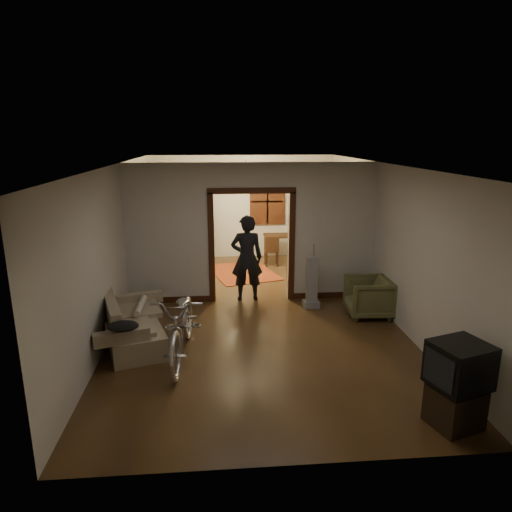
{
  "coord_description": "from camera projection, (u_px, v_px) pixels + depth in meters",
  "views": [
    {
      "loc": [
        -0.67,
        -8.2,
        3.29
      ],
      "look_at": [
        0.0,
        -0.3,
        1.2
      ],
      "focal_mm": 32.0,
      "sensor_mm": 36.0,
      "label": 1
    }
  ],
  "objects": [
    {
      "name": "tv_stand",
      "position": [
        455.0,
        407.0,
        5.3
      ],
      "size": [
        0.65,
        0.62,
        0.48
      ],
      "primitive_type": "cube",
      "rotation": [
        0.0,
        0.0,
        0.31
      ],
      "color": "black",
      "rests_on": "floor"
    },
    {
      "name": "locker",
      "position": [
        193.0,
        226.0,
        12.19
      ],
      "size": [
        1.08,
        0.8,
        1.92
      ],
      "primitive_type": "cube",
      "rotation": [
        0.0,
        0.0,
        -0.3
      ],
      "color": "#252F1C",
      "rests_on": "floor"
    },
    {
      "name": "light_switch",
      "position": [
        304.0,
        240.0,
        9.21
      ],
      "size": [
        0.08,
        0.01,
        0.12
      ],
      "primitive_type": "cube",
      "color": "silver",
      "rests_on": "partition_wall"
    },
    {
      "name": "partition_wall",
      "position": [
        252.0,
        233.0,
        9.16
      ],
      "size": [
        5.0,
        0.14,
        2.8
      ],
      "primitive_type": "cube",
      "color": "beige",
      "rests_on": "floor"
    },
    {
      "name": "ceiling",
      "position": [
        255.0,
        165.0,
        8.08
      ],
      "size": [
        5.0,
        8.5,
        0.01
      ],
      "primitive_type": "cube",
      "color": "white",
      "rests_on": "floor"
    },
    {
      "name": "bicycle",
      "position": [
        183.0,
        323.0,
        6.9
      ],
      "size": [
        0.85,
        2.12,
        1.09
      ],
      "primitive_type": "imported",
      "rotation": [
        0.0,
        0.0,
        -0.06
      ],
      "color": "silver",
      "rests_on": "floor"
    },
    {
      "name": "rolled_paper",
      "position": [
        141.0,
        305.0,
        7.67
      ],
      "size": [
        0.1,
        0.79,
        0.1
      ],
      "primitive_type": "cylinder",
      "rotation": [
        1.57,
        0.0,
        0.0
      ],
      "color": "beige",
      "rests_on": "sofa"
    },
    {
      "name": "desk_chair",
      "position": [
        271.0,
        250.0,
        11.9
      ],
      "size": [
        0.39,
        0.39,
        0.79
      ],
      "primitive_type": "cube",
      "rotation": [
        0.0,
        0.0,
        0.11
      ],
      "color": "black",
      "rests_on": "floor"
    },
    {
      "name": "wall_right",
      "position": [
        386.0,
        239.0,
        8.64
      ],
      "size": [
        0.02,
        8.5,
        2.8
      ],
      "primitive_type": "cube",
      "color": "beige",
      "rests_on": "floor"
    },
    {
      "name": "far_window",
      "position": [
        267.0,
        201.0,
        12.51
      ],
      "size": [
        0.98,
        0.06,
        1.28
      ],
      "primitive_type": "cube",
      "color": "black",
      "rests_on": "wall_back"
    },
    {
      "name": "vacuum",
      "position": [
        312.0,
        282.0,
        8.94
      ],
      "size": [
        0.35,
        0.3,
        1.03
      ],
      "primitive_type": "cube",
      "rotation": [
        0.0,
        0.0,
        -0.15
      ],
      "color": "gray",
      "rests_on": "floor"
    },
    {
      "name": "sofa",
      "position": [
        132.0,
        319.0,
        7.4
      ],
      "size": [
        1.32,
        1.94,
        0.82
      ],
      "primitive_type": "cube",
      "rotation": [
        0.0,
        0.0,
        0.32
      ],
      "color": "#776C4F",
      "rests_on": "floor"
    },
    {
      "name": "globe",
      "position": [
        192.0,
        189.0,
        11.94
      ],
      "size": [
        0.26,
        0.26,
        0.26
      ],
      "primitive_type": "sphere",
      "color": "#1E5972",
      "rests_on": "locker"
    },
    {
      "name": "crt_tv",
      "position": [
        460.0,
        365.0,
        5.17
      ],
      "size": [
        0.74,
        0.69,
        0.52
      ],
      "primitive_type": "cube",
      "rotation": [
        0.0,
        0.0,
        0.31
      ],
      "color": "black",
      "rests_on": "tv_stand"
    },
    {
      "name": "floor",
      "position": [
        255.0,
        312.0,
        8.79
      ],
      "size": [
        5.0,
        8.5,
        0.01
      ],
      "primitive_type": "cube",
      "color": "#362211",
      "rests_on": "ground"
    },
    {
      "name": "desk",
      "position": [
        282.0,
        248.0,
        12.31
      ],
      "size": [
        1.06,
        0.73,
        0.72
      ],
      "primitive_type": "cube",
      "rotation": [
        0.0,
        0.0,
        0.2
      ],
      "color": "black",
      "rests_on": "floor"
    },
    {
      "name": "door_casing",
      "position": [
        252.0,
        248.0,
        9.23
      ],
      "size": [
        1.74,
        0.2,
        2.32
      ],
      "primitive_type": "cube",
      "color": "#36180C",
      "rests_on": "floor"
    },
    {
      "name": "armchair",
      "position": [
        368.0,
        297.0,
        8.55
      ],
      "size": [
        0.85,
        0.82,
        0.74
      ],
      "primitive_type": "imported",
      "rotation": [
        0.0,
        0.0,
        -1.62
      ],
      "color": "brown",
      "rests_on": "floor"
    },
    {
      "name": "person",
      "position": [
        247.0,
        258.0,
        9.27
      ],
      "size": [
        0.66,
        0.44,
        1.77
      ],
      "primitive_type": "imported",
      "rotation": [
        0.0,
        0.0,
        3.16
      ],
      "color": "black",
      "rests_on": "floor"
    },
    {
      "name": "chandelier",
      "position": [
        246.0,
        178.0,
        10.6
      ],
      "size": [
        0.24,
        0.24,
        0.24
      ],
      "primitive_type": "sphere",
      "color": "#FFE0A5",
      "rests_on": "ceiling"
    },
    {
      "name": "jacket",
      "position": [
        123.0,
        326.0,
        6.46
      ],
      "size": [
        0.45,
        0.34,
        0.13
      ],
      "primitive_type": "ellipsoid",
      "color": "black",
      "rests_on": "sofa"
    },
    {
      "name": "wall_back",
      "position": [
        242.0,
        207.0,
        12.53
      ],
      "size": [
        5.0,
        0.02,
        2.8
      ],
      "primitive_type": "cube",
      "color": "beige",
      "rests_on": "floor"
    },
    {
      "name": "wall_left",
      "position": [
        117.0,
        244.0,
        8.23
      ],
      "size": [
        0.02,
        8.5,
        2.8
      ],
      "primitive_type": "cube",
      "color": "beige",
      "rests_on": "floor"
    },
    {
      "name": "oriental_rug",
      "position": [
        243.0,
        272.0,
        11.34
      ],
      "size": [
        1.89,
        2.2,
        0.01
      ],
      "primitive_type": "cube",
      "rotation": [
        0.0,
        0.0,
        0.27
      ],
      "color": "maroon",
      "rests_on": "floor"
    }
  ]
}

